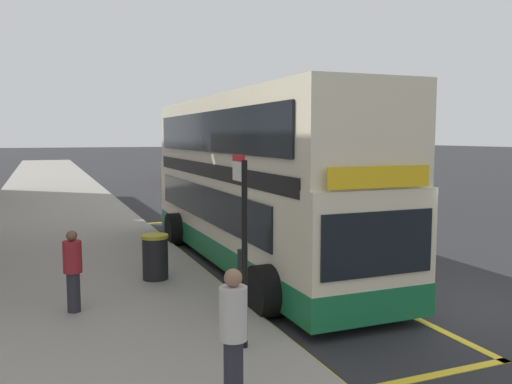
{
  "coord_description": "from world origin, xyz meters",
  "views": [
    {
      "loc": [
        -7.61,
        -8.23,
        3.39
      ],
      "look_at": [
        -1.78,
        6.22,
        1.75
      ],
      "focal_mm": 37.36,
      "sensor_mm": 36.0,
      "label": 1
    }
  ],
  "objects_px": {
    "parked_car_maroon_across": "(184,170)",
    "pedestrian_further_back": "(73,268)",
    "parked_car_grey_far": "(221,170)",
    "pedestrian_waiting_near_sign": "(233,332)",
    "litter_bin": "(155,257)",
    "double_decker_bus": "(252,186)",
    "bus_stop_sign": "(243,237)",
    "parked_car_white_distant": "(244,182)"
  },
  "relations": [
    {
      "from": "bus_stop_sign",
      "to": "pedestrian_further_back",
      "type": "xyz_separation_m",
      "value": [
        -2.35,
        2.69,
        -0.89
      ]
    },
    {
      "from": "pedestrian_waiting_near_sign",
      "to": "litter_bin",
      "type": "bearing_deg",
      "value": 87.49
    },
    {
      "from": "pedestrian_further_back",
      "to": "litter_bin",
      "type": "relative_size",
      "value": 1.5
    },
    {
      "from": "parked_car_maroon_across",
      "to": "pedestrian_further_back",
      "type": "bearing_deg",
      "value": -109.17
    },
    {
      "from": "double_decker_bus",
      "to": "parked_car_maroon_across",
      "type": "distance_m",
      "value": 27.29
    },
    {
      "from": "double_decker_bus",
      "to": "bus_stop_sign",
      "type": "xyz_separation_m",
      "value": [
        -2.35,
        -5.54,
        -0.21
      ]
    },
    {
      "from": "bus_stop_sign",
      "to": "parked_car_grey_far",
      "type": "bearing_deg",
      "value": 72.39
    },
    {
      "from": "parked_car_grey_far",
      "to": "double_decker_bus",
      "type": "bearing_deg",
      "value": 71.62
    },
    {
      "from": "pedestrian_waiting_near_sign",
      "to": "parked_car_grey_far",
      "type": "bearing_deg",
      "value": 72.04
    },
    {
      "from": "litter_bin",
      "to": "parked_car_grey_far",
      "type": "bearing_deg",
      "value": 68.78
    },
    {
      "from": "parked_car_maroon_across",
      "to": "parked_car_grey_far",
      "type": "bearing_deg",
      "value": -29.55
    },
    {
      "from": "parked_car_maroon_across",
      "to": "pedestrian_waiting_near_sign",
      "type": "xyz_separation_m",
      "value": [
        -8.07,
        -34.02,
        0.26
      ]
    },
    {
      "from": "pedestrian_further_back",
      "to": "double_decker_bus",
      "type": "bearing_deg",
      "value": 31.23
    },
    {
      "from": "bus_stop_sign",
      "to": "pedestrian_waiting_near_sign",
      "type": "relative_size",
      "value": 1.75
    },
    {
      "from": "parked_car_grey_far",
      "to": "pedestrian_further_back",
      "type": "relative_size",
      "value": 2.74
    },
    {
      "from": "parked_car_grey_far",
      "to": "pedestrian_waiting_near_sign",
      "type": "relative_size",
      "value": 2.49
    },
    {
      "from": "litter_bin",
      "to": "pedestrian_waiting_near_sign",
      "type": "bearing_deg",
      "value": -92.51
    },
    {
      "from": "pedestrian_further_back",
      "to": "litter_bin",
      "type": "bearing_deg",
      "value": 42.53
    },
    {
      "from": "parked_car_maroon_across",
      "to": "pedestrian_further_back",
      "type": "distance_m",
      "value": 31.19
    },
    {
      "from": "parked_car_grey_far",
      "to": "litter_bin",
      "type": "xyz_separation_m",
      "value": [
        -10.32,
        -26.58,
        -0.14
      ]
    },
    {
      "from": "bus_stop_sign",
      "to": "parked_car_white_distant",
      "type": "relative_size",
      "value": 0.71
    },
    {
      "from": "parked_car_grey_far",
      "to": "litter_bin",
      "type": "relative_size",
      "value": 4.1
    },
    {
      "from": "double_decker_bus",
      "to": "pedestrian_waiting_near_sign",
      "type": "relative_size",
      "value": 6.76
    },
    {
      "from": "bus_stop_sign",
      "to": "double_decker_bus",
      "type": "bearing_deg",
      "value": 67.03
    },
    {
      "from": "double_decker_bus",
      "to": "litter_bin",
      "type": "height_order",
      "value": "double_decker_bus"
    },
    {
      "from": "litter_bin",
      "to": "parked_car_maroon_across",
      "type": "bearing_deg",
      "value": 74.4
    },
    {
      "from": "double_decker_bus",
      "to": "parked_car_maroon_across",
      "type": "bearing_deg",
      "value": 79.5
    },
    {
      "from": "pedestrian_waiting_near_sign",
      "to": "litter_bin",
      "type": "xyz_separation_m",
      "value": [
        0.27,
        6.07,
        -0.4
      ]
    },
    {
      "from": "pedestrian_waiting_near_sign",
      "to": "bus_stop_sign",
      "type": "bearing_deg",
      "value": 65.82
    },
    {
      "from": "double_decker_bus",
      "to": "bus_stop_sign",
      "type": "relative_size",
      "value": 3.85
    },
    {
      "from": "parked_car_grey_far",
      "to": "pedestrian_further_back",
      "type": "xyz_separation_m",
      "value": [
        -12.18,
        -28.29,
        0.16
      ]
    },
    {
      "from": "parked_car_grey_far",
      "to": "litter_bin",
      "type": "bearing_deg",
      "value": 66.8
    },
    {
      "from": "pedestrian_waiting_near_sign",
      "to": "double_decker_bus",
      "type": "bearing_deg",
      "value": 66.75
    },
    {
      "from": "parked_car_maroon_across",
      "to": "pedestrian_further_back",
      "type": "relative_size",
      "value": 2.74
    },
    {
      "from": "bus_stop_sign",
      "to": "parked_car_white_distant",
      "type": "distance_m",
      "value": 22.28
    },
    {
      "from": "parked_car_grey_far",
      "to": "pedestrian_waiting_near_sign",
      "type": "bearing_deg",
      "value": 70.06
    },
    {
      "from": "parked_car_maroon_across",
      "to": "pedestrian_further_back",
      "type": "height_order",
      "value": "pedestrian_further_back"
    },
    {
      "from": "bus_stop_sign",
      "to": "parked_car_maroon_across",
      "type": "relative_size",
      "value": 0.71
    },
    {
      "from": "parked_car_white_distant",
      "to": "bus_stop_sign",
      "type": "bearing_deg",
      "value": 71.6
    },
    {
      "from": "double_decker_bus",
      "to": "bus_stop_sign",
      "type": "distance_m",
      "value": 6.02
    },
    {
      "from": "parked_car_maroon_across",
      "to": "litter_bin",
      "type": "relative_size",
      "value": 4.1
    },
    {
      "from": "double_decker_bus",
      "to": "parked_car_white_distant",
      "type": "relative_size",
      "value": 2.72
    }
  ]
}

